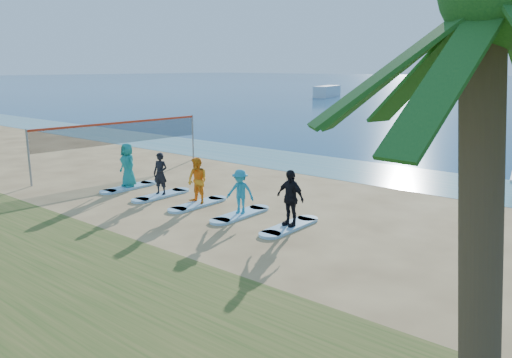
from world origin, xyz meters
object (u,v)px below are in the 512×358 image
Objects in this scene: student_4 at (290,198)px; surfboard_0 at (129,187)px; surfboard_1 at (161,195)px; surfboard_2 at (198,204)px; student_2 at (197,181)px; volleyball_net at (120,133)px; student_3 at (240,192)px; boat_offshore_a at (327,97)px; student_0 at (128,165)px; surfboard_3 at (240,214)px; student_1 at (160,174)px; surfboard_4 at (290,226)px.

surfboard_0 is at bearing -174.42° from student_4.
surfboard_1 is 1.00× the size of surfboard_2.
student_4 reaches higher than student_2.
volleyball_net is 4.25m from surfboard_0.
student_3 is (2.12, 0.00, 0.83)m from surfboard_2.
boat_offshore_a is 4.50× the size of student_0.
boat_offshore_a reaches higher than surfboard_3.
student_2 reaches higher than student_1.
student_2 is 0.79× the size of surfboard_3.
surfboard_2 is at bearing 0.00° from student_2.
surfboard_0 is 1.41× the size of student_3.
volleyball_net is 5.81m from student_1.
surfboard_2 is (4.24, 0.00, 0.00)m from surfboard_0.
volleyball_net is 12.04m from surfboard_4.
volleyball_net is 7.97m from surfboard_2.
student_4 is (0.00, 0.00, 0.96)m from surfboard_4.
surfboard_1 and surfboard_2 have the same top height.
surfboard_3 is (6.36, 0.00, 0.00)m from surfboard_0.
volleyball_net is 4.12× the size of surfboard_1.
surfboard_4 is at bearing 6.54° from student_0.
boat_offshore_a is 5.39× the size of student_3.
boat_offshore_a is at bearing 126.13° from student_4.
student_0 is (28.40, -62.50, 1.03)m from boat_offshore_a.
surfboard_0 is 2.30m from student_1.
surfboard_0 is (28.40, -62.50, 0.04)m from boat_offshore_a.
surfboard_4 is at bearing -18.33° from student_3.
boat_offshore_a is 3.83× the size of surfboard_4.
surfboard_2 is 0.91m from student_2.
volleyball_net is 4.12× the size of surfboard_3.
boat_offshore_a is (-25.16, 60.47, -1.90)m from volleyball_net.
surfboard_2 is 2.12m from surfboard_3.
student_3 is (2.12, 0.00, -0.09)m from student_2.
student_3 is (4.24, 0.00, -0.06)m from student_1.
student_4 is at bearing -18.33° from student_3.
surfboard_1 is at bearing 161.67° from student_3.
student_4 reaches higher than surfboard_1.
student_1 is at bearing 180.00° from surfboard_2.
student_0 is 1.08× the size of student_2.
surfboard_1 is 4.24m from surfboard_3.
student_2 reaches higher than surfboard_1.
surfboard_3 is at bearing 0.00° from surfboard_1.
boat_offshore_a is at bearing 100.03° from student_1.
student_3 is at bearing 0.56° from student_2.
student_1 is at bearing -77.65° from boat_offshore_a.
surfboard_2 is 1.41× the size of student_3.
surfboard_1 is 0.89m from student_1.
student_2 reaches higher than surfboard_0.
surfboard_0 is at bearing 180.00° from surfboard_4.
student_3 is at bearing 0.00° from surfboard_3.
volleyball_net reaches higher than surfboard_4.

